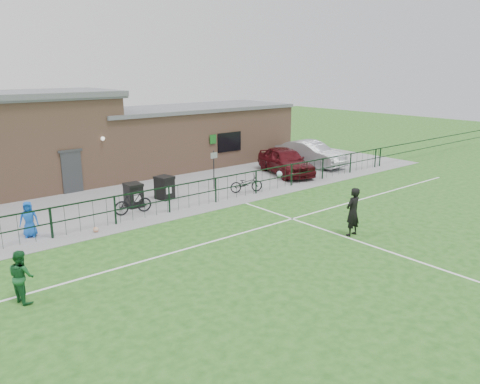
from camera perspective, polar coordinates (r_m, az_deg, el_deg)
ground at (r=15.80m, az=11.71°, el=-8.20°), size 90.00×90.00×0.00m
paving_strip at (r=25.96m, az=-12.00°, el=1.00°), size 34.00×13.00×0.02m
pitch_line_touch at (r=21.22m, az=-4.81°, el=-1.87°), size 28.00×0.10×0.01m
pitch_line_mid at (r=18.36m, az=1.99°, el=-4.53°), size 28.00×0.10×0.01m
pitch_line_perp at (r=17.30m, az=15.93°, el=-6.38°), size 0.10×16.00×0.01m
perimeter_fence at (r=21.21m, az=-5.15°, el=-0.21°), size 28.00×0.10×1.20m
wheelie_bin_left at (r=21.61m, az=-12.86°, el=-0.47°), size 0.69×0.77×1.00m
wheelie_bin_right at (r=22.62m, az=-9.19°, el=0.43°), size 0.81×0.88×1.02m
sign_post at (r=24.12m, az=-3.21°, el=2.71°), size 0.07×0.07×2.00m
car_maroon at (r=27.63m, az=5.58°, el=3.79°), size 3.16×4.99×1.58m
car_silver at (r=30.25m, az=8.57°, el=4.66°), size 1.94×4.85×1.57m
bicycle_d at (r=20.57m, az=-12.93°, el=-1.25°), size 1.71×0.66×1.00m
bicycle_e at (r=23.55m, az=0.78°, el=1.03°), size 1.78×1.17×0.88m
spectator_child at (r=18.98m, az=-24.35°, el=-3.04°), size 0.78×0.66×1.36m
goalkeeper_kick at (r=17.92m, az=13.41°, el=-2.27°), size 1.61×3.10×2.17m
outfield_player at (r=13.97m, az=-25.10°, el=-9.28°), size 0.70×0.82×1.46m
ball_ground at (r=18.80m, az=-17.16°, el=-4.41°), size 0.22×0.22×0.22m
clubhouse at (r=27.85m, az=-16.75°, el=6.27°), size 24.25×5.40×4.96m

